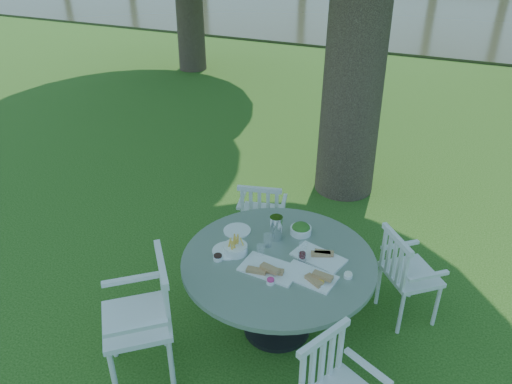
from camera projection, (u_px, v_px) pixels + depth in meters
ground at (248, 278)px, 4.81m from camera, size 140.00×140.00×0.00m
table at (278, 272)px, 3.93m from camera, size 1.52×1.52×0.73m
chair_ne at (403, 270)px, 4.12m from camera, size 0.58×0.59×0.85m
chair_nw at (261, 213)px, 4.90m from camera, size 0.50×0.48×0.83m
chair_sw at (149, 311)px, 3.57m from camera, size 0.70×0.70×1.01m
tableware at (275, 249)px, 3.93m from camera, size 1.16×0.81×0.21m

